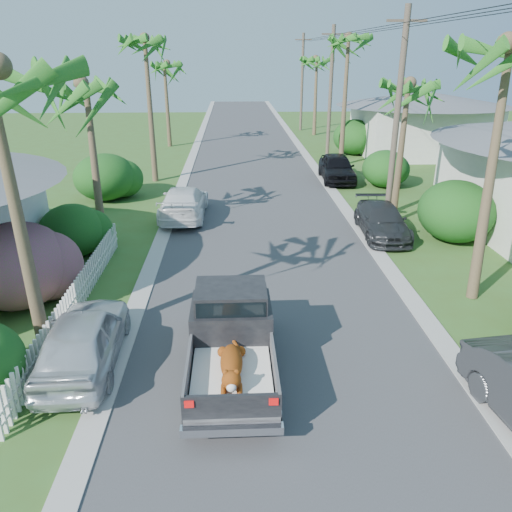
{
  "coord_description": "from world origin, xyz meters",
  "views": [
    {
      "loc": [
        -1.26,
        -8.12,
        7.24
      ],
      "look_at": [
        -0.6,
        6.17,
        1.4
      ],
      "focal_mm": 35.0,
      "sensor_mm": 36.0,
      "label": 1
    }
  ],
  "objects_px": {
    "pickup_truck": "(231,331)",
    "palm_l_b": "(85,84)",
    "palm_r_b": "(408,84)",
    "utility_pole_b": "(397,121)",
    "parked_car_rm": "(382,221)",
    "palm_r_d": "(317,59)",
    "parked_car_lf": "(184,203)",
    "house_right_far": "(420,126)",
    "utility_pole_d": "(302,82)",
    "utility_pole_c": "(330,94)",
    "palm_l_d": "(164,64)",
    "parked_car_ln": "(84,339)",
    "palm_l_c": "(145,40)",
    "palm_r_c": "(349,38)",
    "parked_car_rf": "(337,168)"
  },
  "relations": [
    {
      "from": "parked_car_rm",
      "to": "utility_pole_b",
      "type": "height_order",
      "value": "utility_pole_b"
    },
    {
      "from": "pickup_truck",
      "to": "palm_r_b",
      "type": "height_order",
      "value": "palm_r_b"
    },
    {
      "from": "palm_r_d",
      "to": "house_right_far",
      "type": "xyz_separation_m",
      "value": [
        6.5,
        -10.0,
        -4.62
      ]
    },
    {
      "from": "pickup_truck",
      "to": "utility_pole_c",
      "type": "height_order",
      "value": "utility_pole_c"
    },
    {
      "from": "parked_car_rm",
      "to": "palm_l_c",
      "type": "height_order",
      "value": "palm_l_c"
    },
    {
      "from": "palm_r_d",
      "to": "house_right_far",
      "type": "distance_m",
      "value": 12.79
    },
    {
      "from": "parked_car_rf",
      "to": "palm_l_c",
      "type": "xyz_separation_m",
      "value": [
        -11.0,
        0.5,
        7.11
      ]
    },
    {
      "from": "palm_r_b",
      "to": "utility_pole_b",
      "type": "distance_m",
      "value": 2.61
    },
    {
      "from": "parked_car_rm",
      "to": "utility_pole_c",
      "type": "distance_m",
      "value": 16.77
    },
    {
      "from": "parked_car_lf",
      "to": "palm_l_b",
      "type": "bearing_deg",
      "value": 40.32
    },
    {
      "from": "palm_r_d",
      "to": "palm_l_c",
      "type": "bearing_deg",
      "value": -124.78
    },
    {
      "from": "parked_car_lf",
      "to": "palm_r_d",
      "type": "height_order",
      "value": "palm_r_d"
    },
    {
      "from": "palm_l_c",
      "to": "utility_pole_c",
      "type": "bearing_deg",
      "value": 27.35
    },
    {
      "from": "palm_l_b",
      "to": "palm_l_d",
      "type": "bearing_deg",
      "value": 89.22
    },
    {
      "from": "parked_car_lf",
      "to": "palm_r_d",
      "type": "bearing_deg",
      "value": -110.41
    },
    {
      "from": "house_right_far",
      "to": "utility_pole_d",
      "type": "bearing_deg",
      "value": 119.65
    },
    {
      "from": "utility_pole_c",
      "to": "palm_r_d",
      "type": "bearing_deg",
      "value": 85.71
    },
    {
      "from": "palm_l_c",
      "to": "house_right_far",
      "type": "height_order",
      "value": "palm_l_c"
    },
    {
      "from": "palm_r_c",
      "to": "house_right_far",
      "type": "height_order",
      "value": "palm_r_c"
    },
    {
      "from": "parked_car_lf",
      "to": "palm_l_c",
      "type": "relative_size",
      "value": 0.55
    },
    {
      "from": "palm_r_d",
      "to": "utility_pole_b",
      "type": "bearing_deg",
      "value": -91.91
    },
    {
      "from": "house_right_far",
      "to": "utility_pole_c",
      "type": "relative_size",
      "value": 1.0
    },
    {
      "from": "palm_l_d",
      "to": "palm_r_c",
      "type": "xyz_separation_m",
      "value": [
        12.7,
        -8.0,
        1.67
      ]
    },
    {
      "from": "parked_car_ln",
      "to": "palm_l_d",
      "type": "relative_size",
      "value": 0.56
    },
    {
      "from": "parked_car_rm",
      "to": "utility_pole_c",
      "type": "height_order",
      "value": "utility_pole_c"
    },
    {
      "from": "palm_l_b",
      "to": "pickup_truck",
      "type": "bearing_deg",
      "value": -60.61
    },
    {
      "from": "house_right_far",
      "to": "utility_pole_c",
      "type": "distance_m",
      "value": 8.06
    },
    {
      "from": "parked_car_rm",
      "to": "parked_car_ln",
      "type": "bearing_deg",
      "value": -135.22
    },
    {
      "from": "parked_car_rm",
      "to": "palm_r_d",
      "type": "relative_size",
      "value": 0.55
    },
    {
      "from": "utility_pole_c",
      "to": "palm_l_d",
      "type": "bearing_deg",
      "value": 153.62
    },
    {
      "from": "pickup_truck",
      "to": "parked_car_rf",
      "type": "height_order",
      "value": "pickup_truck"
    },
    {
      "from": "pickup_truck",
      "to": "palm_l_b",
      "type": "height_order",
      "value": "palm_l_b"
    },
    {
      "from": "utility_pole_c",
      "to": "utility_pole_d",
      "type": "relative_size",
      "value": 1.0
    },
    {
      "from": "palm_r_c",
      "to": "palm_l_b",
      "type": "bearing_deg",
      "value": -132.88
    },
    {
      "from": "parked_car_ln",
      "to": "utility_pole_d",
      "type": "distance_m",
      "value": 41.94
    },
    {
      "from": "house_right_far",
      "to": "utility_pole_c",
      "type": "xyz_separation_m",
      "value": [
        -7.4,
        -2.0,
        2.48
      ]
    },
    {
      "from": "palm_r_c",
      "to": "parked_car_lf",
      "type": "bearing_deg",
      "value": -130.67
    },
    {
      "from": "parked_car_rf",
      "to": "house_right_far",
      "type": "bearing_deg",
      "value": 49.11
    },
    {
      "from": "parked_car_rf",
      "to": "parked_car_lf",
      "type": "height_order",
      "value": "parked_car_rf"
    },
    {
      "from": "pickup_truck",
      "to": "parked_car_rm",
      "type": "distance_m",
      "value": 11.33
    },
    {
      "from": "parked_car_rm",
      "to": "palm_l_b",
      "type": "bearing_deg",
      "value": -178.95
    },
    {
      "from": "parked_car_ln",
      "to": "palm_l_b",
      "type": "distance_m",
      "value": 10.99
    },
    {
      "from": "parked_car_rm",
      "to": "parked_car_rf",
      "type": "bearing_deg",
      "value": 92.44
    },
    {
      "from": "parked_car_ln",
      "to": "utility_pole_b",
      "type": "height_order",
      "value": "utility_pole_b"
    },
    {
      "from": "palm_l_c",
      "to": "palm_r_c",
      "type": "bearing_deg",
      "value": 18.15
    },
    {
      "from": "utility_pole_d",
      "to": "parked_car_rm",
      "type": "bearing_deg",
      "value": -91.1
    },
    {
      "from": "parked_car_lf",
      "to": "utility_pole_c",
      "type": "distance_m",
      "value": 16.71
    },
    {
      "from": "house_right_far",
      "to": "utility_pole_d",
      "type": "distance_m",
      "value": 15.16
    },
    {
      "from": "parked_car_rm",
      "to": "parked_car_lf",
      "type": "height_order",
      "value": "parked_car_lf"
    },
    {
      "from": "utility_pole_c",
      "to": "parked_car_rm",
      "type": "bearing_deg",
      "value": -92.11
    }
  ]
}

